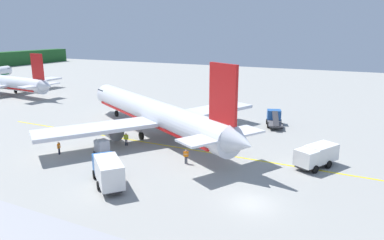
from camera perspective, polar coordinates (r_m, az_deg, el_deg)
airliner_foreground at (r=51.91m, az=-6.32°, el=1.12°), size 32.17×37.97×11.90m
airliner_mid_apron at (r=97.53m, az=-28.46°, el=5.43°), size 30.20×36.49×10.40m
service_truck_fuel at (r=42.46m, az=19.70°, el=-5.43°), size 5.99×4.59×2.50m
service_truck_baggage at (r=36.42m, az=-13.63°, el=-7.98°), size 6.01×6.46×2.92m
service_truck_catering at (r=59.23m, az=13.31°, el=0.29°), size 6.14×3.79×2.52m
cargo_container_near at (r=45.91m, az=-14.55°, el=-4.28°), size 2.13×2.13×1.88m
crew_marshaller at (r=47.23m, az=-20.97°, el=-4.15°), size 0.60×0.36×1.67m
crew_loader_left at (r=48.26m, az=-10.74°, el=-2.94°), size 0.41×0.57×1.78m
crew_loader_right at (r=41.12m, az=-0.99°, el=-5.81°), size 0.42×0.57×1.74m
crew_supervisor at (r=48.30m, az=-0.98°, el=-2.78°), size 0.33×0.61×1.64m
apron_guide_line at (r=47.70m, az=-3.87°, el=-4.25°), size 0.30×60.00×0.01m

